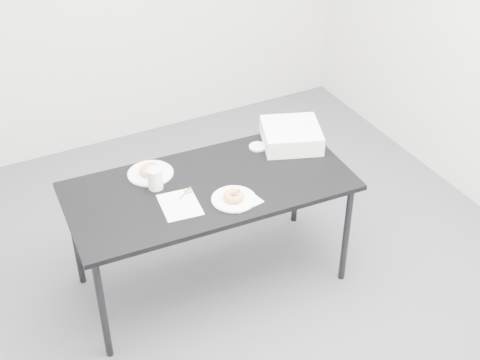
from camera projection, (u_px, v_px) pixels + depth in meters
name	position (u px, v px, depth m)	size (l,w,h in m)	color
floor	(221.00, 298.00, 3.93)	(4.00, 4.00, 0.00)	#454549
table	(210.00, 192.00, 3.68)	(1.60, 0.81, 0.71)	black
scorecard	(180.00, 205.00, 3.50)	(0.19, 0.25, 0.00)	white
logo_patch	(188.00, 191.00, 3.59)	(0.04, 0.04, 0.00)	green
pen	(185.00, 193.00, 3.58)	(0.01, 0.01, 0.12)	#0D966B
napkin	(242.00, 200.00, 3.53)	(0.17, 0.17, 0.00)	white
plate_near	(234.00, 199.00, 3.53)	(0.24, 0.24, 0.01)	white
donut_near	(234.00, 196.00, 3.52)	(0.11, 0.11, 0.04)	#D18942
plate_far	(150.00, 173.00, 3.73)	(0.26, 0.26, 0.01)	white
donut_far	(150.00, 170.00, 3.72)	(0.12, 0.12, 0.04)	#D18942
coffee_cup	(155.00, 179.00, 3.59)	(0.08, 0.08, 0.12)	white
cup_lid	(258.00, 147.00, 3.95)	(0.10, 0.10, 0.01)	silver
bakery_box	(291.00, 135.00, 3.96)	(0.33, 0.33, 0.11)	white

